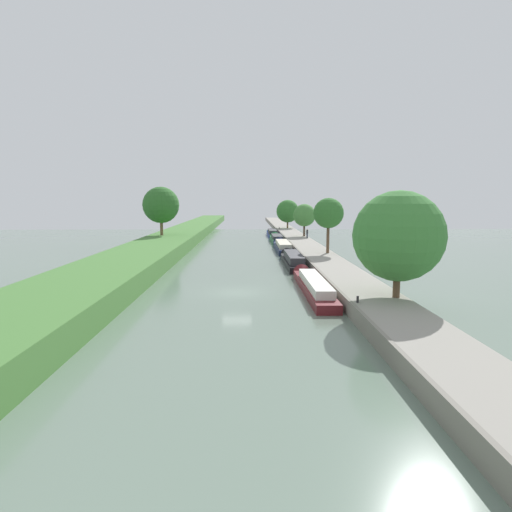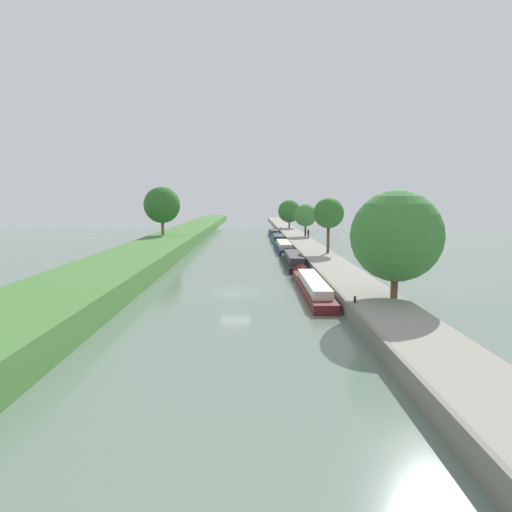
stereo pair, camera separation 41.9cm
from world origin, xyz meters
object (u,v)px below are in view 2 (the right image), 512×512
(narrowboat_green, at_px, (278,239))
(mooring_bollard_far, at_px, (281,228))
(narrowboat_navy, at_px, (283,246))
(narrowboat_blue, at_px, (274,233))
(person_walking, at_px, (308,233))
(mooring_bollard_near, at_px, (355,300))
(narrowboat_maroon, at_px, (311,285))
(narrowboat_black, at_px, (292,260))

(narrowboat_green, height_order, mooring_bollard_far, mooring_bollard_far)
(narrowboat_navy, xyz_separation_m, narrowboat_green, (0.03, 14.47, -0.07))
(narrowboat_blue, height_order, person_walking, person_walking)
(narrowboat_navy, xyz_separation_m, mooring_bollard_near, (1.88, -39.55, 0.69))
(narrowboat_blue, bearing_deg, person_walking, -73.98)
(narrowboat_blue, xyz_separation_m, mooring_bollard_near, (1.99, -67.17, 0.73))
(narrowboat_maroon, height_order, narrowboat_green, narrowboat_green)
(person_walking, height_order, mooring_bollard_far, person_walking)
(narrowboat_green, bearing_deg, narrowboat_navy, -90.13)
(narrowboat_navy, bearing_deg, person_walking, 60.93)
(narrowboat_navy, bearing_deg, narrowboat_blue, 90.21)
(narrowboat_green, xyz_separation_m, narrowboat_blue, (-0.14, 13.15, 0.02))
(narrowboat_black, distance_m, narrowboat_blue, 43.02)
(narrowboat_blue, bearing_deg, narrowboat_navy, -89.79)
(narrowboat_black, distance_m, narrowboat_navy, 15.40)
(narrowboat_black, height_order, mooring_bollard_far, narrowboat_black)
(person_walking, bearing_deg, narrowboat_blue, 106.02)
(narrowboat_green, bearing_deg, mooring_bollard_far, 84.43)
(mooring_bollard_far, bearing_deg, narrowboat_black, -92.21)
(narrowboat_blue, xyz_separation_m, mooring_bollard_far, (1.99, 5.82, 0.73))
(narrowboat_black, bearing_deg, narrowboat_green, 89.94)
(narrowboat_black, distance_m, person_walking, 25.26)
(narrowboat_green, relative_size, mooring_bollard_far, 26.71)
(narrowboat_black, relative_size, mooring_bollard_far, 30.84)
(mooring_bollard_near, bearing_deg, narrowboat_navy, 92.73)
(narrowboat_black, distance_m, mooring_bollard_far, 48.89)
(narrowboat_maroon, distance_m, mooring_bollard_far, 64.46)
(person_walking, xyz_separation_m, mooring_bollard_far, (-3.28, 24.16, -0.65))
(narrowboat_navy, height_order, narrowboat_blue, narrowboat_navy)
(mooring_bollard_near, xyz_separation_m, mooring_bollard_far, (0.00, 72.99, 0.00))
(mooring_bollard_near, height_order, mooring_bollard_far, same)
(narrowboat_black, xyz_separation_m, narrowboat_blue, (-0.11, 43.02, -0.06))
(narrowboat_maroon, relative_size, narrowboat_black, 1.14)
(narrowboat_navy, xyz_separation_m, person_walking, (5.16, 9.29, 1.34))
(narrowboat_maroon, xyz_separation_m, mooring_bollard_near, (1.73, -8.56, 0.73))
(narrowboat_blue, relative_size, person_walking, 7.43)
(narrowboat_green, bearing_deg, narrowboat_black, -90.06)
(narrowboat_navy, distance_m, mooring_bollard_near, 39.60)
(person_walking, height_order, mooring_bollard_near, person_walking)
(narrowboat_maroon, height_order, mooring_bollard_near, mooring_bollard_near)
(narrowboat_navy, xyz_separation_m, narrowboat_blue, (-0.10, 27.62, -0.04))
(narrowboat_maroon, distance_m, narrowboat_blue, 58.61)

